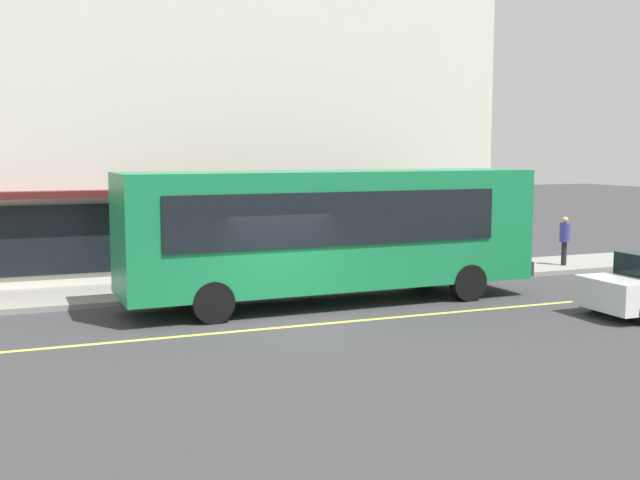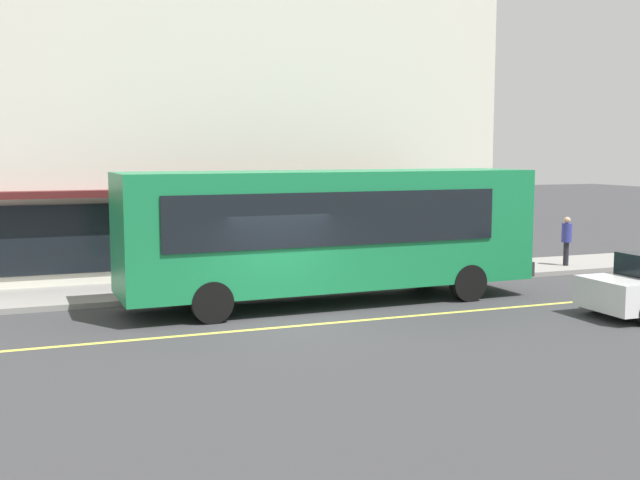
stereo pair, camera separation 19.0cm
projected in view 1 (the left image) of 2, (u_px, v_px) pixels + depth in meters
The scene contains 7 objects.
ground at pixel (294, 326), 17.76m from camera, with size 120.00×120.00×0.00m, color #38383A.
sidewalk at pixel (233, 287), 22.57m from camera, with size 80.00×2.92×0.15m, color gray.
lane_centre_stripe at pixel (294, 326), 17.76m from camera, with size 36.00×0.16×0.01m, color #D8D14C.
storefront_building at pixel (149, 75), 26.47m from camera, with size 22.24×8.85×13.24m.
bus at pixel (333, 229), 20.27m from camera, with size 11.18×2.77×3.50m.
traffic_light at pixel (159, 207), 20.55m from camera, with size 0.30×0.52×3.20m.
pedestrian_at_corner at pixel (565, 236), 26.17m from camera, with size 0.34×0.34×1.66m.
Camera 1 is at (-5.89, -16.40, 4.01)m, focal length 43.41 mm.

